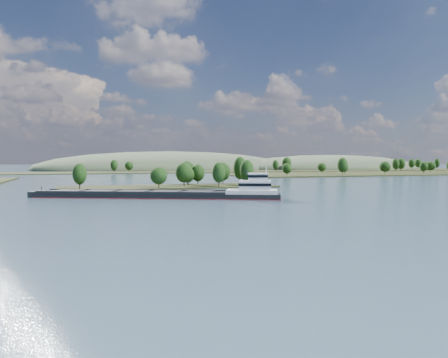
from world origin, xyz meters
name	(u,v)px	position (x,y,z in m)	size (l,w,h in m)	color
ground	(202,199)	(0.00, 120.00, 0.00)	(1800.00, 1800.00, 0.00)	#394F63
tree_island	(185,179)	(7.35, 179.45, 3.84)	(100.00, 30.00, 15.06)	black
right_bank	(403,172)	(231.91, 299.50, 0.95)	(320.00, 90.00, 15.09)	black
back_shoreline	(135,172)	(7.66, 399.88, 0.69)	(900.00, 60.00, 15.59)	black
hill_east	(329,169)	(260.00, 470.00, 0.00)	(260.00, 140.00, 36.00)	#435238
hill_west	(170,170)	(60.00, 500.00, 0.00)	(320.00, 160.00, 44.00)	#435238
cargo_barge	(172,193)	(-8.93, 126.16, 1.48)	(83.86, 43.99, 11.76)	black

